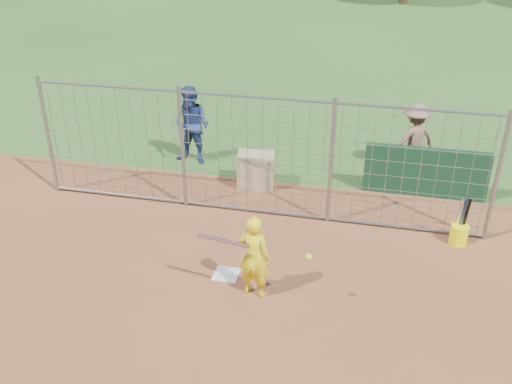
% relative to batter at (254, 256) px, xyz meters
% --- Properties ---
extents(ground, '(100.00, 100.00, 0.00)m').
position_rel_batter_xyz_m(ground, '(-0.59, 0.59, -0.73)').
color(ground, '#2D591E').
rests_on(ground, ground).
extents(home_plate, '(0.43, 0.43, 0.02)m').
position_rel_batter_xyz_m(home_plate, '(-0.59, 0.39, -0.72)').
color(home_plate, silver).
rests_on(home_plate, ground).
extents(dugout_wall, '(2.60, 0.20, 1.10)m').
position_rel_batter_xyz_m(dugout_wall, '(2.81, 4.19, -0.18)').
color(dugout_wall, '#11381E').
rests_on(dugout_wall, ground).
extents(batter, '(0.59, 0.45, 1.47)m').
position_rel_batter_xyz_m(batter, '(0.00, 0.00, 0.00)').
color(batter, yellow).
rests_on(batter, ground).
extents(bystander_a, '(1.03, 0.86, 1.90)m').
position_rel_batter_xyz_m(bystander_a, '(-2.62, 4.72, 0.21)').
color(bystander_a, navy).
rests_on(bystander_a, ground).
extents(bystander_c, '(1.25, 1.11, 1.68)m').
position_rel_batter_xyz_m(bystander_c, '(2.55, 5.33, 0.10)').
color(bystander_c, '#875B49').
rests_on(bystander_c, ground).
extents(equipment_bin, '(0.88, 0.67, 0.80)m').
position_rel_batter_xyz_m(equipment_bin, '(-0.84, 3.80, -0.33)').
color(equipment_bin, tan).
rests_on(equipment_bin, ground).
extents(equipment_in_play, '(1.82, 0.21, 0.18)m').
position_rel_batter_xyz_m(equipment_in_play, '(-0.11, -0.23, 0.36)').
color(equipment_in_play, silver).
rests_on(equipment_in_play, ground).
extents(bucket_with_bats, '(0.34, 0.35, 0.98)m').
position_rel_batter_xyz_m(bucket_with_bats, '(3.41, 2.35, -0.49)').
color(bucket_with_bats, '#FAF50D').
rests_on(bucket_with_bats, ground).
extents(backstop_fence, '(9.08, 0.08, 2.60)m').
position_rel_batter_xyz_m(backstop_fence, '(-0.59, 2.59, 0.52)').
color(backstop_fence, gray).
rests_on(backstop_fence, ground).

